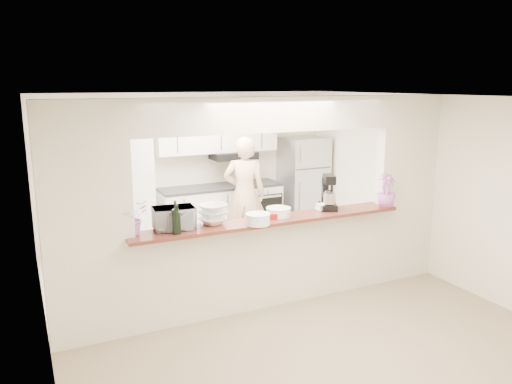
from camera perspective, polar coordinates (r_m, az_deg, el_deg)
floor at (r=6.26m, az=1.55°, el=-12.64°), size 6.00×6.00×0.00m
tile_overlay at (r=7.57m, az=-3.88°, el=-8.12°), size 5.00×2.90×0.01m
partition at (r=5.80m, az=1.64°, el=0.76°), size 5.00×0.15×2.50m
bar_counter at (r=6.04m, az=1.61°, el=-7.70°), size 3.40×0.38×1.09m
kitchen_cabinets at (r=8.31m, az=-8.19°, el=0.60°), size 3.15×0.62×2.25m
refrigerator at (r=9.17m, az=5.40°, el=0.99°), size 0.75×0.70×1.70m
flower_left at (r=5.37m, az=-14.00°, el=-2.83°), size 0.42×0.40×0.37m
wine_bottle_a at (r=5.30m, az=-8.94°, el=-3.49°), size 0.06×0.06×0.32m
wine_bottle_b at (r=5.29m, az=-9.17°, el=-3.32°), size 0.07×0.07×0.36m
toaster_oven at (r=5.49m, az=-9.36°, el=-2.96°), size 0.46×0.33×0.24m
serving_bowls at (r=5.63m, az=-4.96°, el=-2.57°), size 0.38×0.38×0.22m
plate_stack_a at (r=5.60m, az=0.24°, el=-3.11°), size 0.28×0.28×0.13m
plate_stack_b at (r=5.96m, az=2.58°, el=-2.29°), size 0.30×0.30×0.10m
red_bowl at (r=5.86m, az=1.93°, el=-2.72°), size 0.14×0.14×0.07m
tan_bowl at (r=5.93m, az=3.23°, el=-2.52°), size 0.15×0.15×0.07m
utensil_caddy at (r=6.30m, az=7.89°, el=-1.13°), size 0.27×0.18×0.24m
stand_mixer at (r=6.32m, az=8.27°, el=-0.19°), size 0.29×0.35×0.44m
flower_right at (r=6.59m, az=14.69°, el=0.19°), size 0.26×0.26×0.43m
person at (r=7.93m, az=-1.32°, el=-0.29°), size 0.79×0.69×1.83m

